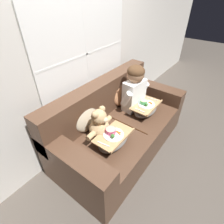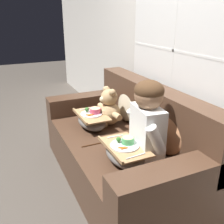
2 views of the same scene
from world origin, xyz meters
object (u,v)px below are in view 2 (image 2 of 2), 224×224
Objects in this scene: throw_pillow_behind_teddy at (128,104)px; child_figure at (148,117)px; teddy_bear at (109,109)px; throw_pillow_behind_child at (169,130)px; couch at (125,149)px; lap_tray_child at (125,153)px; lap_tray_teddy at (92,120)px.

child_figure is (0.75, -0.22, 0.16)m from throw_pillow_behind_teddy.
throw_pillow_behind_teddy is at bearing 90.12° from teddy_bear.
throw_pillow_behind_child is at bearing 0.00° from throw_pillow_behind_teddy.
child_figure is at bearing -90.04° from throw_pillow_behind_child.
lap_tray_child is at bearing -28.12° from couch.
lap_tray_child and lap_tray_teddy have the same top height.
throw_pillow_behind_child is 1.11× the size of throw_pillow_behind_teddy.
throw_pillow_behind_child reaches higher than lap_tray_teddy.
child_figure is (0.38, -0.00, 0.48)m from couch.
lap_tray_teddy is (-0.00, -0.20, -0.09)m from teddy_bear.
lap_tray_child is at bearing -29.36° from throw_pillow_behind_teddy.
throw_pillow_behind_teddy is 0.87m from lap_tray_child.
teddy_bear reaches higher than lap_tray_teddy.
couch is 4.41× the size of throw_pillow_behind_child.
couch is 4.34× the size of lap_tray_teddy.
throw_pillow_behind_child is (0.38, 0.22, 0.32)m from couch.
lap_tray_teddy is (-0.38, -0.20, 0.20)m from couch.
teddy_bear reaches higher than lap_tray_child.
lap_tray_child is at bearing -90.09° from throw_pillow_behind_child.
teddy_bear is 0.78m from lap_tray_child.
throw_pillow_behind_child reaches higher than lap_tray_child.
lap_tray_child is (0.38, -0.20, 0.20)m from couch.
throw_pillow_behind_teddy is 0.88× the size of lap_tray_child.
couch reaches higher than lap_tray_child.
lap_tray_teddy is at bearing -150.70° from throw_pillow_behind_child.
lap_tray_teddy is (-0.75, -0.20, -0.28)m from child_figure.
lap_tray_teddy is (-0.75, 0.00, 0.00)m from lap_tray_child.
lap_tray_teddy is (-0.00, -0.42, -0.12)m from throw_pillow_behind_teddy.
couch reaches higher than teddy_bear.
throw_pillow_behind_teddy is 0.44m from lap_tray_teddy.
throw_pillow_behind_teddy is (-0.75, 0.00, 0.00)m from throw_pillow_behind_child.
child_figure is 1.49× the size of teddy_bear.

